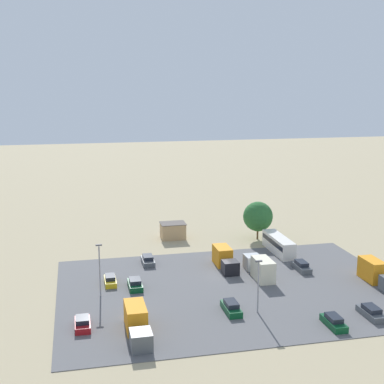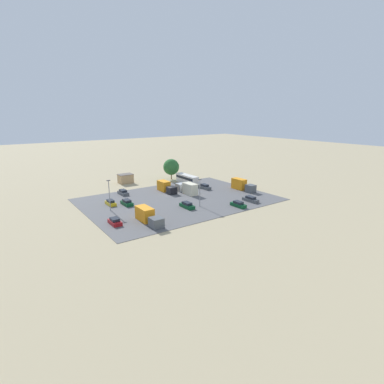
# 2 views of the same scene
# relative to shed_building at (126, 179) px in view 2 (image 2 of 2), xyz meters

# --- Properties ---
(ground_plane) EXTENTS (400.00, 400.00, 0.00)m
(ground_plane) POSITION_rel_shed_building_xyz_m (-3.82, 22.43, -1.59)
(ground_plane) COLOR tan
(parking_lot_surface) EXTENTS (51.67, 36.88, 0.08)m
(parking_lot_surface) POSITION_rel_shed_building_xyz_m (-3.82, 28.45, -1.55)
(parking_lot_surface) COLOR #565659
(parking_lot_surface) RESTS_ON ground
(shed_building) EXTENTS (4.96, 3.79, 3.17)m
(shed_building) POSITION_rel_shed_building_xyz_m (0.00, 0.00, 0.00)
(shed_building) COLOR tan
(shed_building) RESTS_ON ground
(bus) EXTENTS (2.52, 10.47, 3.01)m
(bus) POSITION_rel_shed_building_xyz_m (-17.12, 13.32, 0.11)
(bus) COLOR silver
(bus) RESTS_ON ground
(parked_car_0) EXTENTS (1.93, 4.52, 1.51)m
(parked_car_0) POSITION_rel_shed_building_xyz_m (7.04, 14.38, -0.89)
(parked_car_0) COLOR #4C5156
(parked_car_0) RESTS_ON ground
(parked_car_1) EXTENTS (1.94, 4.75, 1.44)m
(parked_car_1) POSITION_rel_shed_building_xyz_m (-18.98, 41.74, -0.91)
(parked_car_1) COLOR #4C5156
(parked_car_1) RESTS_ON ground
(parked_car_2) EXTENTS (1.94, 4.10, 1.45)m
(parked_car_2) POSITION_rel_shed_building_xyz_m (18.47, 36.88, -0.91)
(parked_car_2) COLOR maroon
(parked_car_2) RESTS_ON ground
(parked_car_3) EXTENTS (1.98, 4.41, 1.50)m
(parked_car_3) POSITION_rel_shed_building_xyz_m (10.45, 24.95, -0.89)
(parked_car_3) COLOR #0C4723
(parked_car_3) RESTS_ON ground
(parked_car_4) EXTENTS (1.77, 4.74, 1.56)m
(parked_car_4) POSITION_rel_shed_building_xyz_m (-17.32, 23.07, -0.86)
(parked_car_4) COLOR #4C5156
(parked_car_4) RESTS_ON ground
(parked_car_5) EXTENTS (1.71, 4.24, 1.41)m
(parked_car_5) POSITION_rel_shed_building_xyz_m (13.98, 22.40, -0.92)
(parked_car_5) COLOR gold
(parked_car_5) RESTS_ON ground
(parked_car_6) EXTENTS (1.77, 4.55, 1.47)m
(parked_car_6) POSITION_rel_shed_building_xyz_m (-12.75, 43.33, -0.90)
(parked_car_6) COLOR #0C4723
(parked_car_6) RESTS_ON ground
(parked_car_7) EXTENTS (1.84, 4.77, 1.52)m
(parked_car_7) POSITION_rel_shed_building_xyz_m (-1.27, 36.30, -0.88)
(parked_car_7) COLOR #0C4723
(parked_car_7) RESTS_ON ground
(parked_truck_0) EXTENTS (2.53, 9.41, 3.12)m
(parked_truck_0) POSITION_rel_shed_building_xyz_m (11.92, 39.99, -0.08)
(parked_truck_0) COLOR #4C5156
(parked_truck_0) RESTS_ON ground
(parked_truck_1) EXTENTS (2.51, 8.24, 3.15)m
(parked_truck_1) POSITION_rel_shed_building_xyz_m (-5.31, 18.83, -0.07)
(parked_truck_1) COLOR black
(parked_truck_1) RESTS_ON ground
(parked_truck_2) EXTENTS (2.52, 8.93, 3.38)m
(parked_truck_2) POSITION_rel_shed_building_xyz_m (-9.59, 24.39, 0.03)
(parked_truck_2) COLOR #ADB2B7
(parked_truck_2) RESTS_ON ground
(parked_truck_3) EXTENTS (2.38, 8.92, 3.37)m
(parked_truck_3) POSITION_rel_shed_building_xyz_m (-26.21, 31.08, 0.03)
(parked_truck_3) COLOR #4C5156
(parked_truck_3) RESTS_ON ground
(tree_near_shed) EXTENTS (5.87, 5.87, 7.59)m
(tree_near_shed) POSITION_rel_shed_building_xyz_m (-16.31, 4.18, 3.05)
(tree_near_shed) COLOR brown
(tree_near_shed) RESTS_ON ground
(light_pole_lot_centre) EXTENTS (0.90, 0.28, 7.81)m
(light_pole_lot_centre) POSITION_rel_shed_building_xyz_m (15.71, 26.83, 2.82)
(light_pole_lot_centre) COLOR gray
(light_pole_lot_centre) RESTS_ON ground
(light_pole_lot_edge) EXTENTS (0.90, 0.28, 7.37)m
(light_pole_lot_edge) POSITION_rel_shed_building_xyz_m (-4.70, 37.23, 2.59)
(light_pole_lot_edge) COLOR gray
(light_pole_lot_edge) RESTS_ON ground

